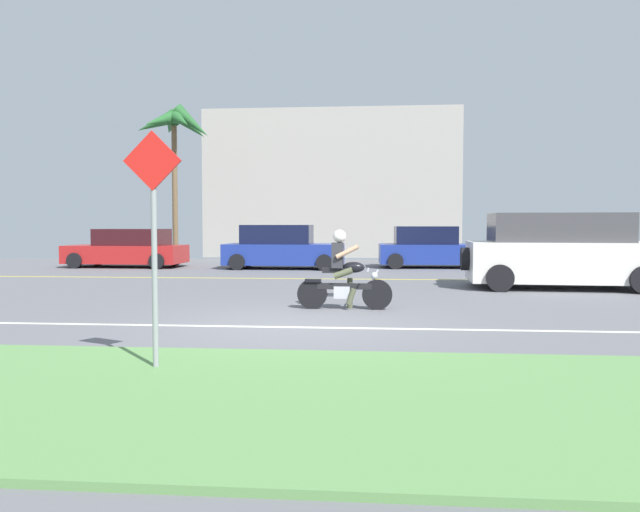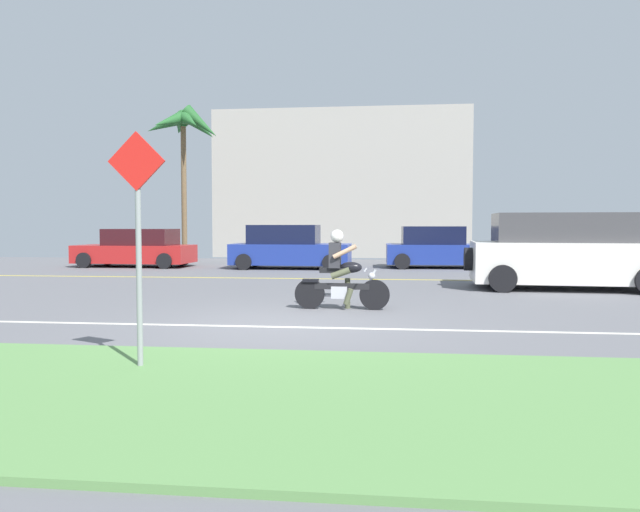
{
  "view_description": "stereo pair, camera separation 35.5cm",
  "coord_description": "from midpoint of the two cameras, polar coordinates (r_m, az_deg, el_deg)",
  "views": [
    {
      "loc": [
        1.13,
        -9.32,
        1.56
      ],
      "look_at": [
        0.03,
        3.49,
        0.9
      ],
      "focal_mm": 33.86,
      "sensor_mm": 36.0,
      "label": 1
    },
    {
      "loc": [
        1.48,
        -9.29,
        1.56
      ],
      "look_at": [
        0.03,
        3.49,
        0.9
      ],
      "focal_mm": 33.86,
      "sensor_mm": 36.0,
      "label": 2
    }
  ],
  "objects": [
    {
      "name": "street_sign",
      "position": [
        6.6,
        -16.94,
        2.7
      ],
      "size": [
        0.62,
        0.06,
        2.54
      ],
      "color": "gray",
      "rests_on": "ground"
    },
    {
      "name": "ground",
      "position": [
        12.47,
        -1.14,
        -4.33
      ],
      "size": [
        56.0,
        30.0,
        0.04
      ],
      "primitive_type": "cube",
      "color": "slate"
    },
    {
      "name": "building_far",
      "position": [
        30.44,
        0.88,
        6.68
      ],
      "size": [
        12.26,
        4.0,
        7.07
      ],
      "primitive_type": "cube",
      "color": "#A8A399",
      "rests_on": "ground"
    },
    {
      "name": "parked_car_1",
      "position": [
        21.57,
        -4.06,
        0.74
      ],
      "size": [
        4.23,
        1.99,
        1.56
      ],
      "color": "navy",
      "rests_on": "ground"
    },
    {
      "name": "motorcyclist",
      "position": [
        11.15,
        1.34,
        -1.87
      ],
      "size": [
        1.76,
        0.58,
        1.48
      ],
      "color": "black",
      "rests_on": "ground"
    },
    {
      "name": "parked_car_2",
      "position": [
        22.36,
        9.86,
        0.72
      ],
      "size": [
        3.82,
        2.04,
        1.51
      ],
      "color": "navy",
      "rests_on": "ground"
    },
    {
      "name": "lane_line_near",
      "position": [
        9.26,
        -3.29,
        -6.73
      ],
      "size": [
        50.4,
        0.12,
        0.01
      ],
      "primitive_type": "cube",
      "color": "silver",
      "rests_on": "ground"
    },
    {
      "name": "parked_car_3",
      "position": [
        22.14,
        23.12,
        0.66
      ],
      "size": [
        3.99,
        1.96,
        1.65
      ],
      "color": "white",
      "rests_on": "ground"
    },
    {
      "name": "suv_nearby",
      "position": [
        15.84,
        21.06,
        0.37
      ],
      "size": [
        4.65,
        2.42,
        1.85
      ],
      "color": "white",
      "rests_on": "ground"
    },
    {
      "name": "lane_line_far",
      "position": [
        17.41,
        0.6,
        -2.17
      ],
      "size": [
        50.4,
        0.12,
        0.01
      ],
      "primitive_type": "cube",
      "color": "yellow",
      "rests_on": "ground"
    },
    {
      "name": "parked_car_0",
      "position": [
        23.44,
        -18.11,
        0.63
      ],
      "size": [
        4.3,
        2.06,
        1.41
      ],
      "color": "#AD1E1E",
      "rests_on": "ground"
    },
    {
      "name": "palm_tree_0",
      "position": [
        26.35,
        -13.93,
        11.7
      ],
      "size": [
        3.29,
        3.24,
        6.56
      ],
      "color": "brown",
      "rests_on": "ground"
    },
    {
      "name": "grass_median",
      "position": [
        5.58,
        -9.05,
        -13.01
      ],
      "size": [
        56.0,
        3.8,
        0.06
      ],
      "primitive_type": "cube",
      "color": "#5B8C4C",
      "rests_on": "ground"
    }
  ]
}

